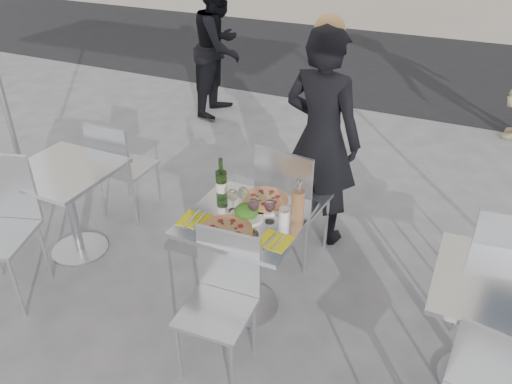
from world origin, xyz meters
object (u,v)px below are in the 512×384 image
at_px(sugar_shaker, 284,216).
at_px(wineglass_white_a, 233,196).
at_px(side_chair_lnear, 0,217).
at_px(woman_diner, 322,139).
at_px(main_table, 246,244).
at_px(wine_bottle, 221,183).
at_px(napkin_left, 195,220).
at_px(pizza_near, 226,230).
at_px(pizza_far, 265,200).
at_px(wineglass_red_b, 270,207).
at_px(wineglass_white_b, 243,194).
at_px(side_table_right, 498,316).
at_px(chair_near, 222,292).
at_px(napkin_right, 275,241).
at_px(side_chair_rfar, 503,260).
at_px(side_chair_lfar, 119,163).
at_px(pedestrian_a, 219,47).
at_px(carafe, 298,206).
at_px(side_table_left, 68,193).
at_px(chair_far, 290,195).
at_px(wineglass_red_a, 254,205).
at_px(salad_plate, 247,212).

bearing_deg(sugar_shaker, wineglass_white_a, -178.79).
height_order(side_chair_lnear, woman_diner, woman_diner).
xyz_separation_m(main_table, woman_diner, (0.13, 1.05, 0.33)).
relative_size(wine_bottle, napkin_left, 1.47).
distance_m(main_table, pizza_near, 0.29).
height_order(pizza_far, wineglass_red_b, wineglass_red_b).
relative_size(wine_bottle, wineglass_white_b, 1.87).
bearing_deg(side_table_right, woman_diner, 142.54).
bearing_deg(chair_near, napkin_right, 49.88).
height_order(chair_near, side_chair_rfar, side_chair_rfar).
xyz_separation_m(wineglass_white_b, napkin_left, (-0.21, -0.25, -0.11)).
relative_size(side_table_right, napkin_left, 3.74).
bearing_deg(side_chair_rfar, side_chair_lfar, -8.84).
distance_m(side_chair_rfar, wineglass_white_a, 1.69).
bearing_deg(main_table, pedestrian_a, 121.23).
distance_m(side_table_right, wineglass_red_b, 1.38).
bearing_deg(side_chair_lnear, pizza_near, -7.45).
relative_size(woman_diner, carafe, 6.02).
height_order(pedestrian_a, carafe, pedestrian_a).
xyz_separation_m(side_chair_lfar, woman_diner, (1.61, 0.48, 0.33)).
height_order(side_chair_lfar, wineglass_white_a, side_chair_lfar).
xyz_separation_m(side_chair_rfar, wineglass_red_b, (-1.35, -0.45, 0.28)).
relative_size(pedestrian_a, napkin_left, 8.48).
relative_size(main_table, pedestrian_a, 0.44).
distance_m(wine_bottle, napkin_right, 0.59).
height_order(wine_bottle, napkin_right, wine_bottle).
relative_size(pizza_far, napkin_right, 1.70).
bearing_deg(side_table_left, side_chair_lfar, 87.31).
height_order(sugar_shaker, wineglass_white_b, wineglass_white_b).
relative_size(carafe, wineglass_white_a, 1.84).
xyz_separation_m(main_table, sugar_shaker, (0.24, 0.04, 0.26)).
bearing_deg(wine_bottle, chair_far, 58.72).
bearing_deg(wineglass_red_a, side_chair_lfar, 159.25).
bearing_deg(pizza_near, side_table_left, 172.73).
relative_size(side_chair_lnear, napkin_left, 5.04).
bearing_deg(chair_far, pedestrian_a, -46.89).
xyz_separation_m(woman_diner, carafe, (0.18, -0.97, -0.01)).
bearing_deg(napkin_right, wineglass_red_a, 149.18).
bearing_deg(pizza_far, pedestrian_a, 123.53).
relative_size(side_chair_rfar, woman_diner, 0.56).
distance_m(chair_near, napkin_left, 0.49).
xyz_separation_m(side_chair_lfar, napkin_left, (1.20, -0.73, 0.21)).
bearing_deg(side_chair_rfar, wineglass_red_b, 11.68).
bearing_deg(wine_bottle, pizza_near, -57.60).
relative_size(carafe, wineglass_red_a, 1.84).
bearing_deg(side_chair_lnear, wineglass_red_b, -2.46).
bearing_deg(chair_near, carafe, 60.04).
height_order(salad_plate, wine_bottle, wine_bottle).
height_order(side_chair_lnear, pizza_near, side_chair_lnear).
distance_m(main_table, side_table_left, 1.50).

